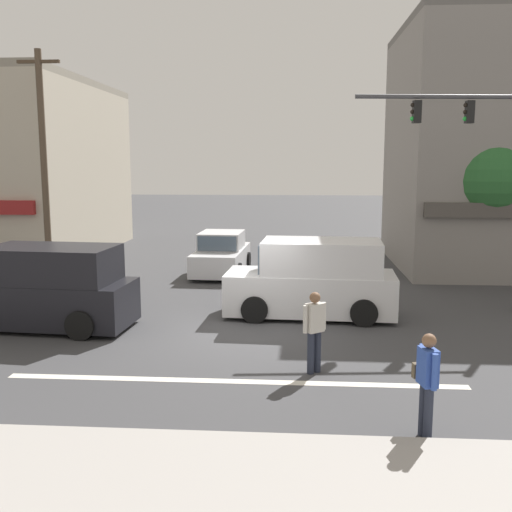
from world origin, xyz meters
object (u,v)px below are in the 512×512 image
object	(u,v)px
street_tree	(488,181)
van_waiting_far	(314,280)
pedestrian_foreground_with_bag	(427,379)
sedan_crossing_leftbound	(221,255)
van_crossing_center	(45,289)
traffic_light_mast	(492,163)
utility_pole_near_left	(44,167)
pedestrian_mid_crossing	(314,327)

from	to	relation	value
street_tree	van_waiting_far	bearing A→B (deg)	-138.27
pedestrian_foreground_with_bag	sedan_crossing_leftbound	bearing A→B (deg)	110.07
van_crossing_center	sedan_crossing_leftbound	distance (m)	8.53
traffic_light_mast	van_crossing_center	distance (m)	12.39
utility_pole_near_left	van_waiting_far	distance (m)	9.93
street_tree	pedestrian_foreground_with_bag	distance (m)	13.85
utility_pole_near_left	pedestrian_mid_crossing	bearing A→B (deg)	-41.69
street_tree	pedestrian_foreground_with_bag	xyz separation A→B (m)	(-4.64, -12.78, -2.60)
street_tree	utility_pole_near_left	xyz separation A→B (m)	(-15.05, -2.23, 0.50)
street_tree	sedan_crossing_leftbound	bearing A→B (deg)	176.41
sedan_crossing_leftbound	pedestrian_mid_crossing	xyz separation A→B (m)	(3.25, -10.63, 0.24)
van_crossing_center	pedestrian_mid_crossing	world-z (taller)	van_crossing_center
street_tree	pedestrian_mid_crossing	distance (m)	12.12
utility_pole_near_left	van_waiting_far	xyz separation A→B (m)	(8.86, -3.30, -3.05)
van_crossing_center	utility_pole_near_left	bearing A→B (deg)	111.92
van_waiting_far	street_tree	bearing A→B (deg)	41.73
utility_pole_near_left	pedestrian_mid_crossing	world-z (taller)	utility_pole_near_left
traffic_light_mast	sedan_crossing_leftbound	world-z (taller)	traffic_light_mast
traffic_light_mast	van_crossing_center	size ratio (longest dim) A/B	1.31
van_waiting_far	van_crossing_center	xyz separation A→B (m)	(-6.87, -1.64, 0.00)
van_waiting_far	pedestrian_foreground_with_bag	bearing A→B (deg)	-77.98
utility_pole_near_left	pedestrian_foreground_with_bag	size ratio (longest dim) A/B	4.67
van_crossing_center	pedestrian_mid_crossing	bearing A→B (deg)	-22.95
utility_pole_near_left	traffic_light_mast	distance (m)	13.93
pedestrian_foreground_with_bag	pedestrian_mid_crossing	xyz separation A→B (m)	(-1.64, 2.75, -0.00)
van_crossing_center	pedestrian_mid_crossing	distance (m)	7.36
pedestrian_mid_crossing	sedan_crossing_leftbound	bearing A→B (deg)	106.98
utility_pole_near_left	pedestrian_foreground_with_bag	distance (m)	15.15
utility_pole_near_left	sedan_crossing_leftbound	bearing A→B (deg)	27.10
street_tree	van_crossing_center	world-z (taller)	street_tree
traffic_light_mast	van_waiting_far	xyz separation A→B (m)	(-4.85, -0.83, -3.17)
utility_pole_near_left	pedestrian_foreground_with_bag	xyz separation A→B (m)	(10.41, -10.56, -3.10)
traffic_light_mast	pedestrian_foreground_with_bag	xyz separation A→B (m)	(-3.30, -8.09, -3.22)
utility_pole_near_left	van_crossing_center	xyz separation A→B (m)	(1.99, -4.94, -3.05)
van_crossing_center	street_tree	bearing A→B (deg)	28.73
sedan_crossing_leftbound	pedestrian_foreground_with_bag	xyz separation A→B (m)	(4.89, -13.38, 0.24)
utility_pole_near_left	sedan_crossing_leftbound	xyz separation A→B (m)	(5.52, 2.82, -3.34)
utility_pole_near_left	van_crossing_center	size ratio (longest dim) A/B	1.65
sedan_crossing_leftbound	pedestrian_foreground_with_bag	distance (m)	14.25
street_tree	utility_pole_near_left	world-z (taller)	utility_pole_near_left
van_waiting_far	pedestrian_foreground_with_bag	size ratio (longest dim) A/B	2.81
sedan_crossing_leftbound	van_waiting_far	bearing A→B (deg)	-61.36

